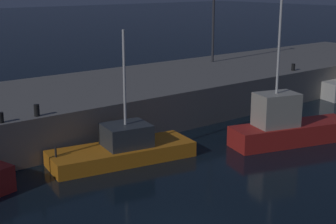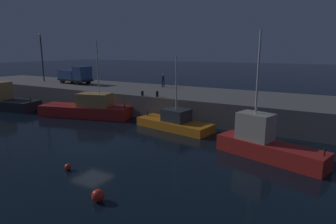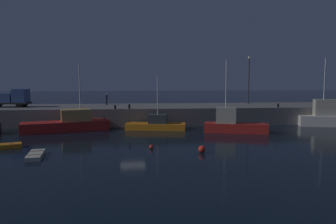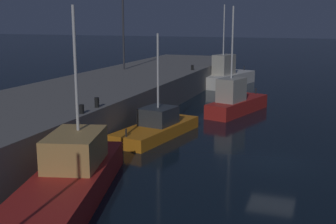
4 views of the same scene
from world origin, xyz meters
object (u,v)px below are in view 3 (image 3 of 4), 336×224
object	(u,v)px
rowboat_white_mid	(2,146)
bollard_west	(278,105)
fishing_trawler_green	(68,123)
dinghy_orange_near	(36,155)
fishing_boat_blue	(156,124)
mooring_buoy_near	(151,147)
fishing_trawler_red	(331,118)
bollard_east	(129,107)
fishing_boat_orange	(233,124)
lamp_post_east	(249,76)
dockworker	(107,98)
utility_truck	(10,98)
bollard_central	(115,107)
mooring_buoy_mid	(202,149)

from	to	relation	value
rowboat_white_mid	bollard_west	bearing A→B (deg)	22.01
fishing_trawler_green	dinghy_orange_near	bearing A→B (deg)	-89.34
fishing_boat_blue	mooring_buoy_near	distance (m)	11.82
fishing_trawler_red	bollard_east	distance (m)	27.67
fishing_trawler_red	rowboat_white_mid	xyz separation A→B (m)	(-38.97, -10.83, -0.94)
fishing_boat_orange	lamp_post_east	bearing A→B (deg)	63.50
fishing_boat_orange	fishing_trawler_green	world-z (taller)	fishing_boat_orange
dinghy_orange_near	dockworker	world-z (taller)	dockworker
utility_truck	bollard_west	world-z (taller)	utility_truck
fishing_trawler_red	dockworker	xyz separation A→B (m)	(-31.20, 9.30, 2.32)
bollard_east	utility_truck	bearing A→B (deg)	165.09
dockworker	bollard_west	world-z (taller)	dockworker
fishing_trawler_green	rowboat_white_mid	size ratio (longest dim) A/B	3.06
rowboat_white_mid	bollard_west	size ratio (longest dim) A/B	6.72
lamp_post_east	dinghy_orange_near	bearing A→B (deg)	-138.06
fishing_trawler_red	bollard_central	xyz separation A→B (m)	(-29.43, 1.83, 1.56)
bollard_central	fishing_boat_blue	bearing A→B (deg)	-24.64
fishing_trawler_red	fishing_trawler_green	size ratio (longest dim) A/B	0.87
fishing_trawler_red	bollard_west	bearing A→B (deg)	161.27
fishing_trawler_red	rowboat_white_mid	size ratio (longest dim) A/B	2.67
utility_truck	bollard_central	world-z (taller)	utility_truck
dockworker	fishing_boat_blue	bearing A→B (deg)	-54.32
dockworker	bollard_east	size ratio (longest dim) A/B	2.92
mooring_buoy_near	lamp_post_east	size ratio (longest dim) A/B	0.05
mooring_buoy_near	rowboat_white_mid	bearing A→B (deg)	173.54
fishing_trawler_red	lamp_post_east	world-z (taller)	lamp_post_east
fishing_boat_orange	bollard_east	xyz separation A→B (m)	(-12.44, 5.98, 1.72)
bollard_west	dinghy_orange_near	bearing A→B (deg)	-149.30
fishing_trawler_green	bollard_west	bearing A→B (deg)	6.22
fishing_trawler_red	bollard_central	bearing A→B (deg)	176.43
dockworker	bollard_west	distance (m)	25.58
dinghy_orange_near	lamp_post_east	size ratio (longest dim) A/B	0.45
lamp_post_east	bollard_east	distance (m)	20.82
fishing_boat_orange	fishing_trawler_green	distance (m)	20.19
fishing_trawler_red	fishing_boat_blue	size ratio (longest dim) A/B	1.19
bollard_central	lamp_post_east	bearing A→B (deg)	19.33
mooring_buoy_mid	bollard_east	xyz separation A→B (m)	(-6.55, 16.18, 2.44)
dinghy_orange_near	utility_truck	size ratio (longest dim) A/B	0.58
dinghy_orange_near	mooring_buoy_mid	bearing A→B (deg)	1.00
dinghy_orange_near	bollard_east	distance (m)	18.17
dinghy_orange_near	rowboat_white_mid	bearing A→B (deg)	137.70
bollard_central	bollard_east	xyz separation A→B (m)	(1.87, 0.06, 0.05)
fishing_trawler_red	utility_truck	xyz separation A→B (m)	(-44.51, 6.41, 2.60)
fishing_trawler_red	fishing_boat_blue	bearing A→B (deg)	-178.53
bollard_west	bollard_east	world-z (taller)	bollard_east
fishing_trawler_red	dockworker	size ratio (longest dim) A/B	5.28
dinghy_orange_near	lamp_post_east	distance (m)	36.11
fishing_trawler_red	mooring_buoy_near	xyz separation A→B (m)	(-25.31, -12.37, -0.94)
fishing_boat_blue	dinghy_orange_near	size ratio (longest dim) A/B	2.29
dockworker	lamp_post_east	bearing A→B (deg)	-0.32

